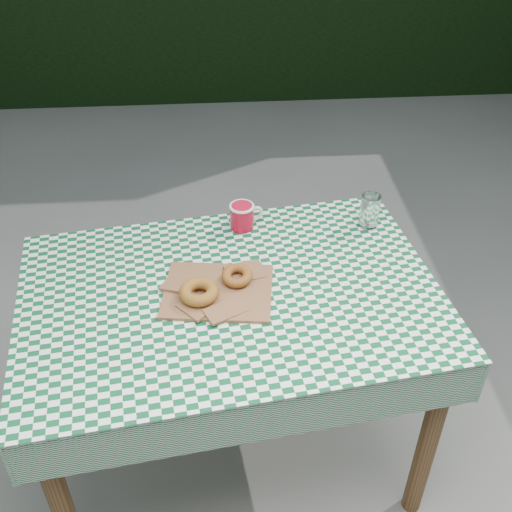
{
  "coord_description": "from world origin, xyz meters",
  "views": [
    {
      "loc": [
        0.14,
        -1.53,
        1.94
      ],
      "look_at": [
        0.25,
        -0.06,
        0.79
      ],
      "focal_mm": 43.42,
      "sensor_mm": 36.0,
      "label": 1
    }
  ],
  "objects": [
    {
      "name": "paper_bag",
      "position": [
        0.13,
        -0.18,
        0.76
      ],
      "size": [
        0.34,
        0.28,
        0.02
      ],
      "primitive_type": "cube",
      "rotation": [
        0.0,
        0.0,
        -0.13
      ],
      "color": "brown",
      "rests_on": "tablecloth"
    },
    {
      "name": "drinking_glass",
      "position": [
        0.63,
        0.12,
        0.81
      ],
      "size": [
        0.07,
        0.07,
        0.12
      ],
      "primitive_type": "cylinder",
      "rotation": [
        0.0,
        0.0,
        -0.11
      ],
      "color": "white",
      "rests_on": "tablecloth"
    },
    {
      "name": "coffee_mug",
      "position": [
        0.21,
        0.14,
        0.8
      ],
      "size": [
        0.19,
        0.19,
        0.09
      ],
      "primitive_type": null,
      "rotation": [
        0.0,
        0.0,
        0.32
      ],
      "color": "#AF0B21",
      "rests_on": "tablecloth"
    },
    {
      "name": "bagel_front",
      "position": [
        0.07,
        -0.21,
        0.79
      ],
      "size": [
        0.15,
        0.15,
        0.04
      ],
      "primitive_type": "torus",
      "rotation": [
        0.0,
        0.0,
        0.52
      ],
      "color": "olive",
      "rests_on": "paper_bag"
    },
    {
      "name": "tablecloth",
      "position": [
        0.16,
        -0.19,
        0.75
      ],
      "size": [
        1.31,
        0.97,
        0.01
      ],
      "primitive_type": "cube",
      "rotation": [
        0.0,
        0.0,
        0.14
      ],
      "color": "#0B4824",
      "rests_on": "table"
    },
    {
      "name": "bagel_back",
      "position": [
        0.18,
        -0.15,
        0.79
      ],
      "size": [
        0.12,
        0.12,
        0.03
      ],
      "primitive_type": "torus",
      "rotation": [
        0.0,
        0.0,
        -0.36
      ],
      "color": "brown",
      "rests_on": "paper_bag"
    },
    {
      "name": "table",
      "position": [
        0.16,
        -0.19,
        0.38
      ],
      "size": [
        1.29,
        0.95,
        0.75
      ],
      "primitive_type": "cube",
      "rotation": [
        0.0,
        0.0,
        0.14
      ],
      "color": "#552F1D",
      "rests_on": "ground"
    },
    {
      "name": "ground",
      "position": [
        0.0,
        0.0,
        0.0
      ],
      "size": [
        60.0,
        60.0,
        0.0
      ],
      "primitive_type": "plane",
      "color": "#575852",
      "rests_on": "ground"
    }
  ]
}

